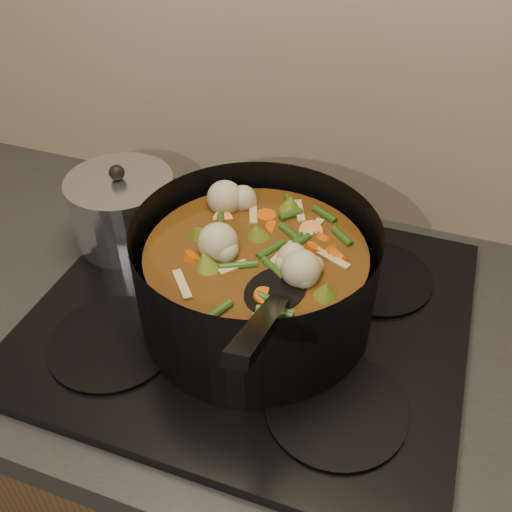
% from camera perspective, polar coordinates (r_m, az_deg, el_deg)
% --- Properties ---
extents(counter, '(2.64, 0.64, 0.91)m').
position_cam_1_polar(counter, '(1.24, -0.31, -20.95)').
color(counter, brown).
rests_on(counter, ground).
extents(stovetop, '(0.62, 0.54, 0.03)m').
position_cam_1_polar(stovetop, '(0.86, -0.42, -5.70)').
color(stovetop, black).
rests_on(stovetop, counter).
extents(stockpot, '(0.36, 0.46, 0.24)m').
position_cam_1_polar(stockpot, '(0.79, 0.02, -2.23)').
color(stockpot, black).
rests_on(stockpot, stovetop).
extents(saucepan, '(0.17, 0.17, 0.14)m').
position_cam_1_polar(saucepan, '(0.97, -13.12, 4.58)').
color(saucepan, silver).
rests_on(saucepan, stovetop).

